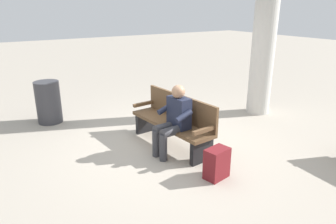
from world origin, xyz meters
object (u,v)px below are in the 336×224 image
object	(u,v)px
trash_bin	(48,102)
bench_near	(174,120)
support_pillar	(266,25)
backpack	(216,163)
person_seated	(174,119)

from	to	relation	value
trash_bin	bench_near	bearing A→B (deg)	-145.74
bench_near	trash_bin	bearing A→B (deg)	29.33
bench_near	support_pillar	world-z (taller)	support_pillar
backpack	trash_bin	world-z (taller)	trash_bin
backpack	support_pillar	xyz separation A→B (m)	(1.75, -2.77, 1.77)
support_pillar	trash_bin	distance (m)	4.93
trash_bin	person_seated	bearing A→B (deg)	-152.19
bench_near	backpack	xyz separation A→B (m)	(-1.28, 0.11, -0.23)
person_seated	support_pillar	distance (m)	3.26
person_seated	bench_near	bearing A→B (deg)	-39.35
person_seated	support_pillar	size ratio (longest dim) A/B	0.30
bench_near	backpack	world-z (taller)	bench_near
bench_near	person_seated	bearing A→B (deg)	140.65
bench_near	trash_bin	distance (m)	2.88
support_pillar	trash_bin	size ratio (longest dim) A/B	4.47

